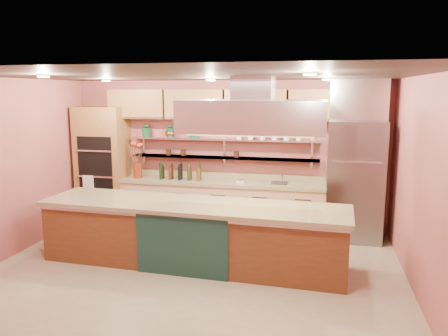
% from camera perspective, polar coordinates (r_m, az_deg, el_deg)
% --- Properties ---
extents(floor, '(6.00, 5.00, 0.02)m').
position_cam_1_polar(floor, '(6.45, -4.34, -13.87)').
color(floor, tan).
rests_on(floor, ground).
extents(ceiling, '(6.00, 5.00, 0.02)m').
position_cam_1_polar(ceiling, '(5.90, -4.71, 11.96)').
color(ceiling, black).
rests_on(ceiling, wall_back).
extents(wall_back, '(6.00, 0.04, 2.80)m').
position_cam_1_polar(wall_back, '(8.41, 0.44, 1.82)').
color(wall_back, '#A4504D').
rests_on(wall_back, floor).
extents(wall_front, '(6.00, 0.04, 2.80)m').
position_cam_1_polar(wall_front, '(3.78, -15.74, -8.83)').
color(wall_front, '#A4504D').
rests_on(wall_front, floor).
extents(wall_left, '(0.04, 5.00, 2.80)m').
position_cam_1_polar(wall_left, '(7.45, -27.16, -0.34)').
color(wall_left, '#A4504D').
rests_on(wall_left, floor).
extents(wall_right, '(0.04, 5.00, 2.80)m').
position_cam_1_polar(wall_right, '(5.90, 24.62, -2.61)').
color(wall_right, '#A4504D').
rests_on(wall_right, floor).
extents(oven_stack, '(0.95, 0.64, 2.30)m').
position_cam_1_polar(oven_stack, '(8.98, -15.48, 0.37)').
color(oven_stack, '#9A6638').
rests_on(oven_stack, floor).
extents(refrigerator, '(0.95, 0.72, 2.10)m').
position_cam_1_polar(refrigerator, '(7.95, 16.68, -1.63)').
color(refrigerator, slate).
rests_on(refrigerator, floor).
extents(back_counter, '(3.84, 0.64, 0.93)m').
position_cam_1_polar(back_counter, '(8.31, -0.34, -4.85)').
color(back_counter, tan).
rests_on(back_counter, floor).
extents(wall_shelf_lower, '(3.60, 0.26, 0.03)m').
position_cam_1_polar(wall_shelf_lower, '(8.30, -0.08, 1.36)').
color(wall_shelf_lower, silver).
rests_on(wall_shelf_lower, wall_back).
extents(wall_shelf_upper, '(3.60, 0.26, 0.03)m').
position_cam_1_polar(wall_shelf_upper, '(8.25, -0.08, 3.77)').
color(wall_shelf_upper, silver).
rests_on(wall_shelf_upper, wall_back).
extents(upper_cabinets, '(4.60, 0.36, 0.55)m').
position_cam_1_polar(upper_cabinets, '(8.15, 0.18, 8.27)').
color(upper_cabinets, '#9A6638').
rests_on(upper_cabinets, wall_back).
extents(range_hood, '(2.00, 1.00, 0.45)m').
position_cam_1_polar(range_hood, '(6.15, 3.82, 6.76)').
color(range_hood, silver).
rests_on(range_hood, ceiling).
extents(ceiling_downlights, '(4.00, 2.80, 0.02)m').
position_cam_1_polar(ceiling_downlights, '(6.09, -4.14, 11.62)').
color(ceiling_downlights, '#FFE5A5').
rests_on(ceiling_downlights, ceiling).
extents(island, '(4.57, 1.19, 0.95)m').
position_cam_1_polar(island, '(6.68, -4.09, -8.54)').
color(island, brown).
rests_on(island, floor).
extents(flower_vase, '(0.19, 0.19, 0.30)m').
position_cam_1_polar(flower_vase, '(8.65, -11.23, -0.30)').
color(flower_vase, maroon).
rests_on(flower_vase, back_counter).
extents(oil_bottle_cluster, '(0.90, 0.41, 0.28)m').
position_cam_1_polar(oil_bottle_cluster, '(8.34, -5.74, -0.60)').
color(oil_bottle_cluster, black).
rests_on(oil_bottle_cluster, back_counter).
extents(kitchen_scale, '(0.16, 0.13, 0.08)m').
position_cam_1_polar(kitchen_scale, '(8.08, 2.20, -1.62)').
color(kitchen_scale, silver).
rests_on(kitchen_scale, back_counter).
extents(bar_faucet, '(0.03, 0.03, 0.20)m').
position_cam_1_polar(bar_faucet, '(8.07, 7.62, -1.30)').
color(bar_faucet, silver).
rests_on(bar_faucet, back_counter).
extents(copper_kettle, '(0.21, 0.21, 0.14)m').
position_cam_1_polar(copper_kettle, '(8.54, -7.09, 4.48)').
color(copper_kettle, '#B05628').
rests_on(copper_kettle, wall_shelf_upper).
extents(green_canister, '(0.16, 0.16, 0.18)m').
position_cam_1_polar(green_canister, '(8.39, -4.01, 4.58)').
color(green_canister, '#0E4522').
rests_on(green_canister, wall_shelf_upper).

